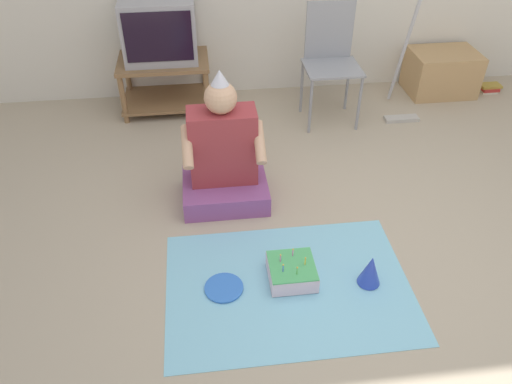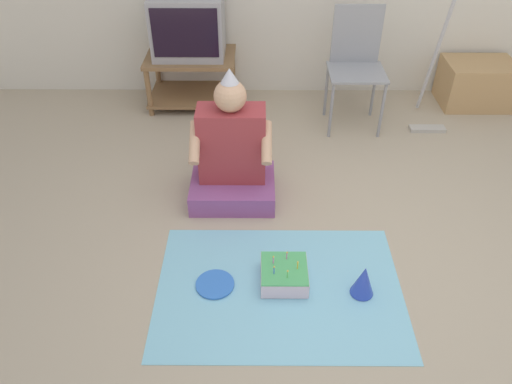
{
  "view_description": "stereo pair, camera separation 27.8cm",
  "coord_description": "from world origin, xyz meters",
  "px_view_note": "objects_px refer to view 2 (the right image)",
  "views": [
    {
      "loc": [
        -0.84,
        -1.87,
        2.06
      ],
      "look_at": [
        -0.58,
        0.31,
        0.35
      ],
      "focal_mm": 35.0,
      "sensor_mm": 36.0,
      "label": 1
    },
    {
      "loc": [
        -0.57,
        -1.89,
        2.06
      ],
      "look_at": [
        -0.58,
        0.31,
        0.35
      ],
      "focal_mm": 35.0,
      "sensor_mm": 36.0,
      "label": 2
    }
  ],
  "objects_px": {
    "tv": "(188,26)",
    "paper_plate": "(215,284)",
    "birthday_cake": "(284,274)",
    "folding_chair": "(356,59)",
    "dust_mop": "(434,82)",
    "cardboard_box_stack": "(476,83)",
    "person_seated": "(232,157)",
    "party_hat_blue": "(364,280)"
  },
  "relations": [
    {
      "from": "birthday_cake",
      "to": "paper_plate",
      "type": "bearing_deg",
      "value": -175.14
    },
    {
      "from": "birthday_cake",
      "to": "person_seated",
      "type": "bearing_deg",
      "value": 111.7
    },
    {
      "from": "person_seated",
      "to": "party_hat_blue",
      "type": "distance_m",
      "value": 1.13
    },
    {
      "from": "folding_chair",
      "to": "paper_plate",
      "type": "distance_m",
      "value": 2.12
    },
    {
      "from": "dust_mop",
      "to": "paper_plate",
      "type": "height_order",
      "value": "dust_mop"
    },
    {
      "from": "tv",
      "to": "party_hat_blue",
      "type": "bearing_deg",
      "value": -62.78
    },
    {
      "from": "dust_mop",
      "to": "person_seated",
      "type": "relative_size",
      "value": 1.42
    },
    {
      "from": "cardboard_box_stack",
      "to": "birthday_cake",
      "type": "xyz_separation_m",
      "value": [
        -1.72,
        -2.08,
        -0.13
      ]
    },
    {
      "from": "cardboard_box_stack",
      "to": "tv",
      "type": "bearing_deg",
      "value": 179.86
    },
    {
      "from": "folding_chair",
      "to": "cardboard_box_stack",
      "type": "xyz_separation_m",
      "value": [
        1.11,
        0.31,
        -0.34
      ]
    },
    {
      "from": "folding_chair",
      "to": "cardboard_box_stack",
      "type": "distance_m",
      "value": 1.2
    },
    {
      "from": "folding_chair",
      "to": "birthday_cake",
      "type": "height_order",
      "value": "folding_chair"
    },
    {
      "from": "tv",
      "to": "dust_mop",
      "type": "relative_size",
      "value": 0.45
    },
    {
      "from": "dust_mop",
      "to": "paper_plate",
      "type": "relative_size",
      "value": 6.0
    },
    {
      "from": "cardboard_box_stack",
      "to": "party_hat_blue",
      "type": "xyz_separation_m",
      "value": [
        -1.31,
        -2.16,
        -0.09
      ]
    },
    {
      "from": "tv",
      "to": "birthday_cake",
      "type": "height_order",
      "value": "tv"
    },
    {
      "from": "dust_mop",
      "to": "person_seated",
      "type": "distance_m",
      "value": 1.78
    },
    {
      "from": "dust_mop",
      "to": "birthday_cake",
      "type": "bearing_deg",
      "value": -125.33
    },
    {
      "from": "person_seated",
      "to": "birthday_cake",
      "type": "height_order",
      "value": "person_seated"
    },
    {
      "from": "person_seated",
      "to": "birthday_cake",
      "type": "relative_size",
      "value": 3.52
    },
    {
      "from": "folding_chair",
      "to": "party_hat_blue",
      "type": "bearing_deg",
      "value": -95.94
    },
    {
      "from": "birthday_cake",
      "to": "dust_mop",
      "type": "bearing_deg",
      "value": 54.67
    },
    {
      "from": "cardboard_box_stack",
      "to": "paper_plate",
      "type": "bearing_deg",
      "value": -134.68
    },
    {
      "from": "cardboard_box_stack",
      "to": "person_seated",
      "type": "xyz_separation_m",
      "value": [
        -2.02,
        -1.31,
        0.11
      ]
    },
    {
      "from": "tv",
      "to": "party_hat_blue",
      "type": "xyz_separation_m",
      "value": [
        1.12,
        -2.17,
        -0.57
      ]
    },
    {
      "from": "dust_mop",
      "to": "folding_chair",
      "type": "bearing_deg",
      "value": 173.7
    },
    {
      "from": "dust_mop",
      "to": "person_seated",
      "type": "bearing_deg",
      "value": -148.38
    },
    {
      "from": "tv",
      "to": "paper_plate",
      "type": "distance_m",
      "value": 2.24
    },
    {
      "from": "birthday_cake",
      "to": "paper_plate",
      "type": "xyz_separation_m",
      "value": [
        -0.37,
        -0.03,
        -0.05
      ]
    },
    {
      "from": "birthday_cake",
      "to": "party_hat_blue",
      "type": "distance_m",
      "value": 0.42
    },
    {
      "from": "folding_chair",
      "to": "party_hat_blue",
      "type": "height_order",
      "value": "folding_chair"
    },
    {
      "from": "cardboard_box_stack",
      "to": "person_seated",
      "type": "relative_size",
      "value": 0.64
    },
    {
      "from": "party_hat_blue",
      "to": "paper_plate",
      "type": "xyz_separation_m",
      "value": [
        -0.78,
        0.05,
        -0.09
      ]
    },
    {
      "from": "person_seated",
      "to": "paper_plate",
      "type": "relative_size",
      "value": 4.23
    },
    {
      "from": "cardboard_box_stack",
      "to": "person_seated",
      "type": "bearing_deg",
      "value": -147.1
    },
    {
      "from": "dust_mop",
      "to": "paper_plate",
      "type": "distance_m",
      "value": 2.38
    },
    {
      "from": "folding_chair",
      "to": "paper_plate",
      "type": "height_order",
      "value": "folding_chair"
    },
    {
      "from": "folding_chair",
      "to": "dust_mop",
      "type": "height_order",
      "value": "dust_mop"
    },
    {
      "from": "folding_chair",
      "to": "party_hat_blue",
      "type": "xyz_separation_m",
      "value": [
        -0.19,
        -1.85,
        -0.43
      ]
    },
    {
      "from": "person_seated",
      "to": "cardboard_box_stack",
      "type": "bearing_deg",
      "value": 32.9
    },
    {
      "from": "party_hat_blue",
      "to": "birthday_cake",
      "type": "bearing_deg",
      "value": 168.88
    },
    {
      "from": "dust_mop",
      "to": "tv",
      "type": "bearing_deg",
      "value": 168.74
    }
  ]
}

